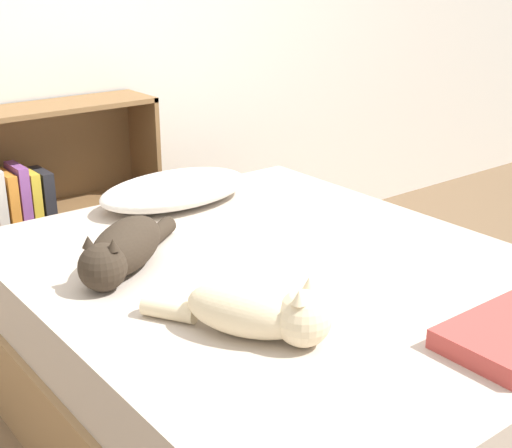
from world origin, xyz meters
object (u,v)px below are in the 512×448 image
at_px(pillow, 175,189).
at_px(cat_dark, 123,250).
at_px(bed, 282,345).
at_px(cat_light, 260,312).
at_px(bookshelf, 52,203).

relative_size(pillow, cat_dark, 1.31).
height_order(bed, cat_dark, cat_dark).
distance_m(bed, cat_light, 0.54).
distance_m(bed, cat_dark, 0.59).
bearing_deg(bed, cat_dark, 146.36).
xyz_separation_m(cat_light, cat_dark, (-0.08, 0.55, 0.01)).
xyz_separation_m(pillow, cat_dark, (-0.46, -0.44, 0.01)).
bearing_deg(bookshelf, cat_dark, -100.14).
height_order(cat_light, bookshelf, bookshelf).
distance_m(pillow, bookshelf, 0.60).
relative_size(bed, cat_dark, 3.88).
relative_size(cat_dark, bookshelf, 0.54).
distance_m(cat_dark, bookshelf, 0.98).
bearing_deg(cat_dark, bookshelf, -136.09).
bearing_deg(bed, bookshelf, 100.65).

